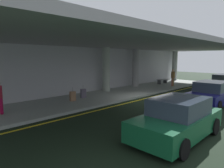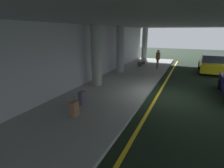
# 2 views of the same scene
# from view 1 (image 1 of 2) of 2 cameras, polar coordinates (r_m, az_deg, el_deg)

# --- Properties ---
(ground_plane) EXTENTS (60.00, 60.00, 0.00)m
(ground_plane) POSITION_cam_1_polar(r_m,az_deg,el_deg) (14.34, 10.62, -4.54)
(ground_plane) COLOR black
(sidewalk) EXTENTS (26.00, 4.20, 0.15)m
(sidewalk) POSITION_cam_1_polar(r_m,az_deg,el_deg) (16.22, 1.49, -2.76)
(sidewalk) COLOR #959C97
(sidewalk) RESTS_ON ground
(lane_stripe_yellow) EXTENTS (26.00, 0.14, 0.01)m
(lane_stripe_yellow) POSITION_cam_1_polar(r_m,az_deg,el_deg) (14.64, 8.86, -4.24)
(lane_stripe_yellow) COLOR yellow
(lane_stripe_yellow) RESTS_ON ground
(support_column_far_left) EXTENTS (0.63, 0.63, 3.65)m
(support_column_far_left) POSITION_cam_1_polar(r_m,az_deg,el_deg) (16.89, -1.68, 4.14)
(support_column_far_left) COLOR #98A194
(support_column_far_left) RESTS_ON sidewalk
(support_column_left_mid) EXTENTS (0.63, 0.63, 3.65)m
(support_column_left_mid) POSITION_cam_1_polar(r_m,az_deg,el_deg) (19.87, 6.68, 4.58)
(support_column_left_mid) COLOR #9C9A9C
(support_column_left_mid) RESTS_ON sidewalk
(support_column_center) EXTENTS (0.63, 0.63, 3.65)m
(support_column_center) POSITION_cam_1_polar(r_m,az_deg,el_deg) (26.64, 17.33, 5.00)
(support_column_center) COLOR #949993
(support_column_center) RESTS_ON sidewalk
(ceiling_overhang) EXTENTS (28.00, 13.20, 0.30)m
(ceiling_overhang) POSITION_cam_1_polar(r_m,az_deg,el_deg) (15.66, 2.90, 11.11)
(ceiling_overhang) COLOR gray
(ceiling_overhang) RESTS_ON support_column_far_left
(terminal_back_wall) EXTENTS (26.00, 0.30, 3.80)m
(terminal_back_wall) POSITION_cam_1_polar(r_m,az_deg,el_deg) (17.60, -3.87, 4.01)
(terminal_back_wall) COLOR #B2B0B7
(terminal_back_wall) RESTS_ON ground
(car_navy) EXTENTS (4.10, 1.92, 1.50)m
(car_navy) POSITION_cam_1_polar(r_m,az_deg,el_deg) (13.87, 26.26, -2.59)
(car_navy) COLOR navy
(car_navy) RESTS_ON ground
(car_dark_green) EXTENTS (4.10, 1.92, 1.50)m
(car_dark_green) POSITION_cam_1_polar(r_m,az_deg,el_deg) (7.82, 18.12, -9.48)
(car_dark_green) COLOR #114B2C
(car_dark_green) RESTS_ON ground
(person_waiting_for_ride) EXTENTS (0.38, 0.38, 1.68)m
(person_waiting_for_ride) POSITION_cam_1_polar(r_m,az_deg,el_deg) (20.85, 16.88, 2.06)
(person_waiting_for_ride) COLOR brown
(person_waiting_for_ride) RESTS_ON sidewalk
(suitcase_upright_primary) EXTENTS (0.36, 0.22, 0.90)m
(suitcase_upright_primary) POSITION_cam_1_polar(r_m,az_deg,el_deg) (13.36, -11.07, -3.41)
(suitcase_upright_primary) COLOR #93674A
(suitcase_upright_primary) RESTS_ON sidewalk
(suitcase_upright_secondary) EXTENTS (0.36, 0.22, 0.90)m
(suitcase_upright_secondary) POSITION_cam_1_polar(r_m,az_deg,el_deg) (14.33, -8.16, -2.62)
(suitcase_upright_secondary) COLOR #595163
(suitcase_upright_secondary) RESTS_ON sidewalk
(bench_metal) EXTENTS (1.60, 0.50, 0.48)m
(bench_metal) POSITION_cam_1_polar(r_m,az_deg,el_deg) (22.62, 14.07, 1.00)
(bench_metal) COLOR slate
(bench_metal) RESTS_ON sidewalk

